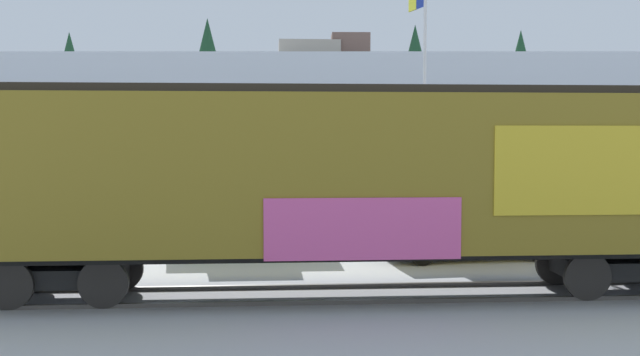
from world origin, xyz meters
TOP-DOWN VIEW (x-y plane):
  - ground_plane at (0.00, 0.00)m, footprint 260.00×260.00m
  - track at (-0.92, 0.00)m, footprint 59.97×5.62m
  - freight_car at (-0.94, -0.00)m, footprint 17.39×4.19m
  - flagpole at (2.26, 12.04)m, footprint 0.54×1.36m
  - hillside at (-0.00, 77.74)m, footprint 124.87×42.27m
  - parked_car_green at (-3.45, 5.06)m, footprint 4.28×2.26m
  - parked_car_black at (2.39, 4.36)m, footprint 4.83×2.51m

SIDE VIEW (x-z plane):
  - ground_plane at x=0.00m, z-range 0.00..0.00m
  - track at x=-0.92m, z-range 0.00..0.08m
  - parked_car_black at x=2.39m, z-range -0.01..1.64m
  - parked_car_green at x=-3.45m, z-range 0.00..1.79m
  - freight_car at x=-0.94m, z-range 0.32..4.49m
  - flagpole at x=2.26m, z-range 1.09..9.99m
  - hillside at x=0.00m, z-range -2.38..14.18m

